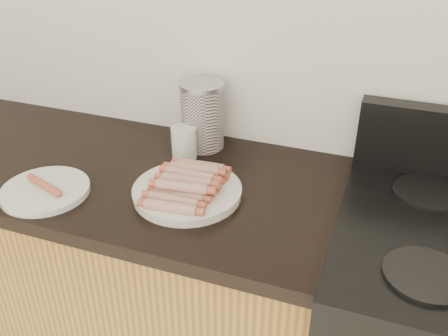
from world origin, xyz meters
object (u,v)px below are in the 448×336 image
(main_plate, at_px, (187,193))
(side_plate, at_px, (45,191))
(canister, at_px, (202,115))
(mug, at_px, (184,143))

(main_plate, height_order, side_plate, main_plate)
(canister, relative_size, mug, 2.19)
(side_plate, bearing_deg, main_plate, 18.28)
(main_plate, height_order, canister, canister)
(mug, bearing_deg, side_plate, -130.50)
(main_plate, relative_size, canister, 1.37)
(canister, distance_m, mug, 0.11)
(side_plate, height_order, canister, canister)
(side_plate, distance_m, mug, 0.42)
(side_plate, relative_size, canister, 1.12)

